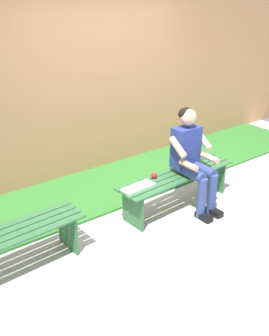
# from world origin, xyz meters

# --- Properties ---
(ground_plane) EXTENTS (10.00, 7.00, 0.04)m
(ground_plane) POSITION_xyz_m (1.11, 1.00, -0.02)
(ground_plane) COLOR #B2B2AD
(grass_strip) EXTENTS (9.00, 1.25, 0.03)m
(grass_strip) POSITION_xyz_m (1.11, -0.97, 0.01)
(grass_strip) COLOR #2D6B28
(grass_strip) RESTS_ON ground
(brick_wall) EXTENTS (9.50, 0.24, 2.96)m
(brick_wall) POSITION_xyz_m (0.50, -1.69, 1.48)
(brick_wall) COLOR #B27A51
(brick_wall) RESTS_ON ground
(bench_near) EXTENTS (1.69, 0.48, 0.45)m
(bench_near) POSITION_xyz_m (0.00, 0.00, 0.34)
(bench_near) COLOR #2D6038
(bench_near) RESTS_ON ground
(bench_far) EXTENTS (1.68, 0.48, 0.45)m
(bench_far) POSITION_xyz_m (2.23, 0.00, 0.34)
(bench_far) COLOR #2D6038
(bench_far) RESTS_ON ground
(person_seated) EXTENTS (0.50, 0.69, 1.25)m
(person_seated) POSITION_xyz_m (-0.13, 0.10, 0.69)
(person_seated) COLOR navy
(person_seated) RESTS_ON ground
(apple) EXTENTS (0.07, 0.07, 0.07)m
(apple) POSITION_xyz_m (0.31, -0.08, 0.48)
(apple) COLOR red
(apple) RESTS_ON bench_near
(book_open) EXTENTS (0.42, 0.18, 0.02)m
(book_open) POSITION_xyz_m (0.62, 0.00, 0.46)
(book_open) COLOR white
(book_open) RESTS_ON bench_near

